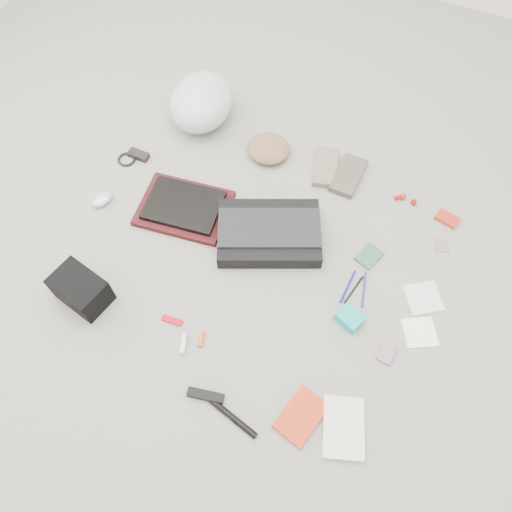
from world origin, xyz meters
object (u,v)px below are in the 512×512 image
at_px(messenger_bag, 269,233).
at_px(book_red, 301,416).
at_px(camera_bag, 81,290).
at_px(bike_helmet, 201,102).
at_px(accordion_wallet, 350,318).
at_px(laptop, 184,205).

xyz_separation_m(messenger_bag, book_red, (0.39, -0.62, -0.03)).
bearing_deg(camera_bag, bike_helmet, 102.78).
bearing_deg(camera_bag, messenger_bag, 56.95).
bearing_deg(accordion_wallet, laptop, -171.22).
bearing_deg(bike_helmet, messenger_bag, -49.00).
xyz_separation_m(bike_helmet, camera_bag, (0.02, -1.03, -0.04)).
xyz_separation_m(messenger_bag, bike_helmet, (-0.56, 0.49, 0.07)).
bearing_deg(messenger_bag, book_red, -82.02).
distance_m(camera_bag, accordion_wallet, 1.02).
bearing_deg(laptop, accordion_wallet, -21.17).
bearing_deg(camera_bag, accordion_wallet, 30.64).
bearing_deg(book_red, camera_bag, -170.61).
bearing_deg(book_red, laptop, 156.54).
bearing_deg(book_red, accordion_wallet, 99.40).
height_order(messenger_bag, bike_helmet, bike_helmet).
xyz_separation_m(camera_bag, accordion_wallet, (0.96, 0.33, -0.04)).
relative_size(laptop, camera_bag, 1.56).
distance_m(messenger_bag, bike_helmet, 0.74).
relative_size(messenger_bag, camera_bag, 2.09).
xyz_separation_m(messenger_bag, camera_bag, (-0.54, -0.54, 0.03)).
bearing_deg(messenger_bag, bike_helmet, 114.55).
relative_size(messenger_bag, bike_helmet, 1.17).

